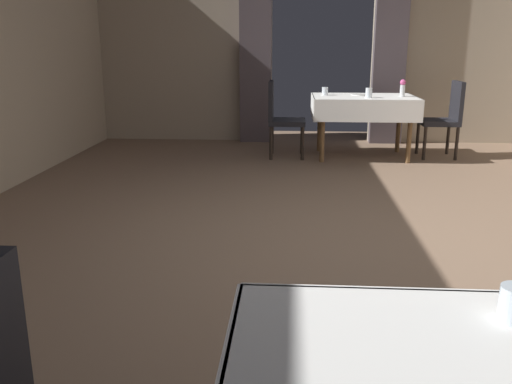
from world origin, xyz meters
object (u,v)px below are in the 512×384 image
(chair_mid_right, at_px, (446,116))
(chair_mid_left, at_px, (281,115))
(dining_table_mid, at_px, (363,104))
(flower_vase_mid, at_px, (403,87))
(glass_mid_d, at_px, (325,91))
(plate_mid_b, at_px, (359,95))
(glass_mid_c, at_px, (369,93))

(chair_mid_right, distance_m, chair_mid_left, 2.02)
(dining_table_mid, height_order, flower_vase_mid, flower_vase_mid)
(dining_table_mid, xyz_separation_m, glass_mid_d, (-0.46, 0.09, 0.15))
(chair_mid_left, relative_size, flower_vase_mid, 4.57)
(plate_mid_b, relative_size, glass_mid_d, 1.99)
(dining_table_mid, xyz_separation_m, glass_mid_c, (0.03, -0.22, 0.16))
(chair_mid_left, xyz_separation_m, glass_mid_d, (0.55, 0.16, 0.28))
(flower_vase_mid, distance_m, plate_mid_b, 0.53)
(chair_mid_right, bearing_deg, glass_mid_d, 178.36)
(chair_mid_right, distance_m, glass_mid_c, 1.06)
(dining_table_mid, distance_m, glass_mid_c, 0.27)
(chair_mid_left, bearing_deg, chair_mid_right, 3.27)
(glass_mid_d, bearing_deg, dining_table_mid, -10.74)
(glass_mid_c, bearing_deg, chair_mid_left, 171.84)
(flower_vase_mid, bearing_deg, glass_mid_c, -156.13)
(chair_mid_right, bearing_deg, flower_vase_mid, -172.23)
(chair_mid_right, height_order, flower_vase_mid, flower_vase_mid)
(flower_vase_mid, relative_size, plate_mid_b, 1.03)
(glass_mid_c, bearing_deg, chair_mid_right, 15.02)
(dining_table_mid, distance_m, glass_mid_d, 0.49)
(chair_mid_right, xyz_separation_m, flower_vase_mid, (-0.56, -0.08, 0.34))
(chair_mid_right, distance_m, plate_mid_b, 1.08)
(dining_table_mid, bearing_deg, flower_vase_mid, -3.87)
(chair_mid_left, distance_m, glass_mid_d, 0.63)
(plate_mid_b, xyz_separation_m, glass_mid_c, (0.07, -0.34, 0.05))
(dining_table_mid, relative_size, flower_vase_mid, 6.15)
(dining_table_mid, distance_m, flower_vase_mid, 0.50)
(dining_table_mid, xyz_separation_m, plate_mid_b, (-0.05, 0.12, 0.10))
(chair_mid_right, xyz_separation_m, glass_mid_d, (-1.47, 0.04, 0.28))
(flower_vase_mid, xyz_separation_m, glass_mid_d, (-0.91, 0.12, -0.06))
(chair_mid_right, bearing_deg, dining_table_mid, -177.40)
(flower_vase_mid, relative_size, glass_mid_d, 2.05)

